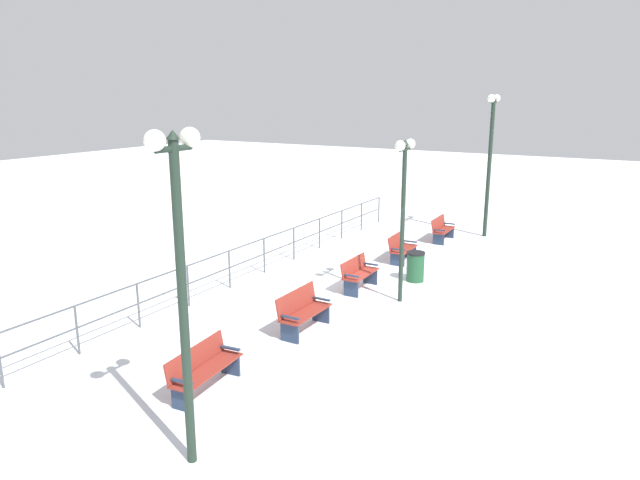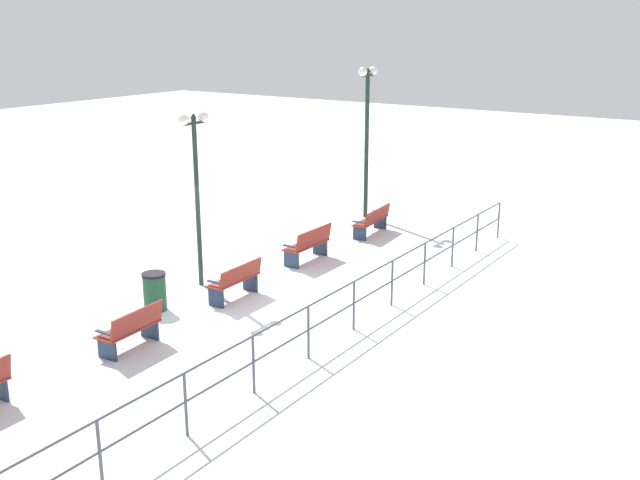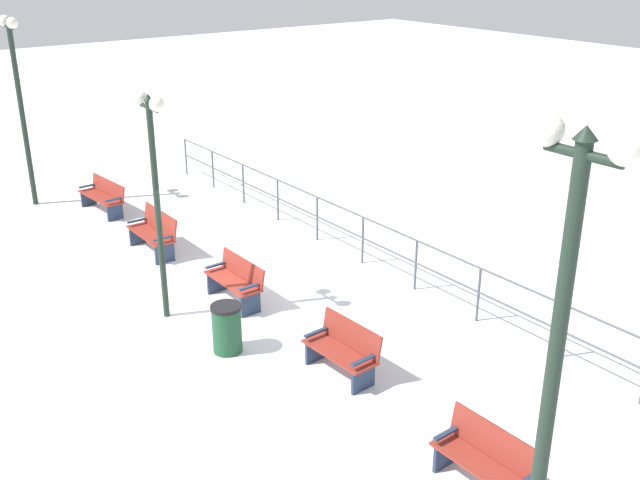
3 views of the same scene
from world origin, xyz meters
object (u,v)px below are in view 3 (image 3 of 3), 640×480
(bench_nearest, at_px, (103,196))
(lamppost_near, at_px, (17,83))
(trash_bin, at_px, (227,328))
(bench_fourth, at_px, (343,350))
(lamppost_middle, at_px, (154,167))
(bench_second, at_px, (154,232))
(lamppost_far, at_px, (559,328))
(bench_third, at_px, (236,280))
(bench_fifth, at_px, (486,460))

(bench_nearest, bearing_deg, lamppost_near, -59.11)
(trash_bin, bearing_deg, bench_fourth, 123.45)
(bench_fourth, xyz_separation_m, lamppost_middle, (1.44, -3.55, 2.49))
(lamppost_middle, bearing_deg, lamppost_near, -90.00)
(bench_second, xyz_separation_m, lamppost_far, (1.16, 11.36, 2.95))
(lamppost_near, xyz_separation_m, trash_bin, (-0.28, 9.78, -2.79))
(bench_second, bearing_deg, lamppost_middle, 68.61)
(lamppost_far, bearing_deg, lamppost_middle, -90.00)
(bench_third, bearing_deg, bench_fifth, 87.55)
(bench_fourth, distance_m, lamppost_near, 11.95)
(bench_fifth, bearing_deg, bench_nearest, -91.81)
(bench_fifth, height_order, trash_bin, bench_fifth)
(lamppost_middle, bearing_deg, bench_second, -111.28)
(lamppost_near, height_order, trash_bin, lamppost_near)
(bench_fifth, bearing_deg, lamppost_near, -86.92)
(bench_third, relative_size, lamppost_near, 0.30)
(bench_nearest, distance_m, trash_bin, 8.12)
(bench_nearest, bearing_deg, bench_fifth, 84.48)
(bench_second, bearing_deg, bench_third, 93.33)
(lamppost_middle, bearing_deg, bench_third, 168.04)
(bench_second, relative_size, bench_fifth, 1.08)
(bench_fourth, xyz_separation_m, lamppost_near, (1.44, -11.53, 2.79))
(bench_second, bearing_deg, bench_fifth, 90.00)
(bench_fourth, distance_m, lamppost_middle, 4.57)
(lamppost_far, bearing_deg, bench_third, -99.52)
(bench_nearest, height_order, bench_fourth, bench_fourth)
(trash_bin, bearing_deg, bench_nearest, -96.89)
(bench_nearest, distance_m, lamppost_far, 14.99)
(lamppost_middle, xyz_separation_m, trash_bin, (-0.28, 1.81, -2.49))
(lamppost_near, xyz_separation_m, lamppost_far, (0.00, 16.36, 0.20))
(bench_third, xyz_separation_m, lamppost_near, (1.36, -8.27, 2.76))
(bench_third, xyz_separation_m, bench_fourth, (-0.08, 3.27, -0.03))
(bench_third, bearing_deg, lamppost_far, 79.58)
(lamppost_near, bearing_deg, bench_fourth, 97.10)
(bench_fifth, distance_m, lamppost_far, 3.57)
(bench_third, distance_m, lamppost_middle, 2.82)
(bench_nearest, xyz_separation_m, bench_second, (0.10, 3.27, 0.04))
(bench_fourth, bearing_deg, lamppost_far, 70.59)
(bench_third, relative_size, lamppost_far, 0.28)
(bench_nearest, height_order, lamppost_far, lamppost_far)
(bench_second, xyz_separation_m, trash_bin, (0.88, 4.79, -0.05))
(bench_fourth, bearing_deg, bench_second, -90.44)
(bench_second, xyz_separation_m, lamppost_near, (1.16, -5.00, 2.74))
(bench_fifth, relative_size, lamppost_middle, 0.34)
(bench_second, bearing_deg, lamppost_near, -77.04)
(lamppost_middle, bearing_deg, bench_nearest, -101.35)
(bench_nearest, relative_size, trash_bin, 1.98)
(lamppost_far, height_order, trash_bin, lamppost_far)
(bench_fourth, relative_size, lamppost_middle, 0.33)
(bench_fourth, height_order, lamppost_far, lamppost_far)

